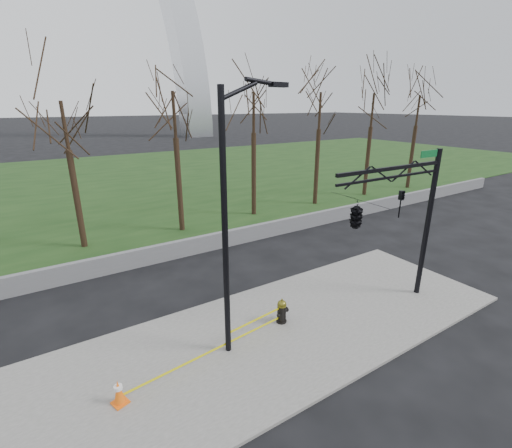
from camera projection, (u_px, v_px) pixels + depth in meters
ground at (273, 335)px, 12.18m from camera, size 500.00×500.00×0.00m
sidewalk at (273, 334)px, 12.16m from camera, size 18.00×6.00×0.10m
grass_strip at (103, 182)px, 36.10m from camera, size 120.00×40.00×0.06m
guardrail at (184, 248)px, 18.42m from camera, size 60.00×0.30×0.90m
tree_row at (176, 154)px, 20.93m from camera, size 48.72×4.00×9.48m
fire_hydrant at (282, 311)px, 12.65m from camera, size 0.58×0.37×0.92m
traffic_cone at (119, 392)px, 9.18m from camera, size 0.47×0.47×0.73m
street_light at (231, 210)px, 10.00m from camera, size 2.38×0.52×8.21m
traffic_signal_mast at (373, 210)px, 11.90m from camera, size 5.10×2.50×6.00m
caution_tape at (227, 341)px, 11.22m from camera, size 5.75×0.68×0.47m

